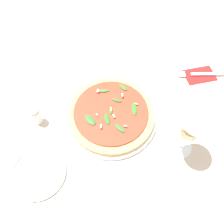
% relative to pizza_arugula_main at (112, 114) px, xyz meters
% --- Properties ---
extents(ground_plane, '(6.00, 6.00, 0.00)m').
position_rel_pizza_arugula_main_xyz_m(ground_plane, '(-0.01, -0.02, -0.02)').
color(ground_plane, beige).
extents(pizza_arugula_main, '(0.30, 0.30, 0.05)m').
position_rel_pizza_arugula_main_xyz_m(pizza_arugula_main, '(0.00, 0.00, 0.00)').
color(pizza_arugula_main, white).
rests_on(pizza_arugula_main, ground_plane).
extents(wine_glass, '(0.09, 0.09, 0.17)m').
position_rel_pizza_arugula_main_xyz_m(wine_glass, '(-0.21, 0.10, 0.11)').
color(wine_glass, white).
rests_on(wine_glass, ground_plane).
extents(napkin, '(0.12, 0.10, 0.01)m').
position_rel_pizza_arugula_main_xyz_m(napkin, '(-0.33, -0.18, -0.01)').
color(napkin, '#B21E1E').
rests_on(napkin, ground_plane).
extents(fork, '(0.22, 0.02, 0.00)m').
position_rel_pizza_arugula_main_xyz_m(fork, '(-0.32, -0.18, -0.01)').
color(fork, silver).
rests_on(fork, ground_plane).
extents(side_plate_white, '(0.16, 0.16, 0.02)m').
position_rel_pizza_arugula_main_xyz_m(side_plate_white, '(0.21, 0.19, -0.01)').
color(side_plate_white, white).
rests_on(side_plate_white, ground_plane).
extents(shaker_pepper, '(0.03, 0.03, 0.07)m').
position_rel_pizza_arugula_main_xyz_m(shaker_pepper, '(0.24, 0.02, 0.02)').
color(shaker_pepper, silver).
rests_on(shaker_pepper, ground_plane).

